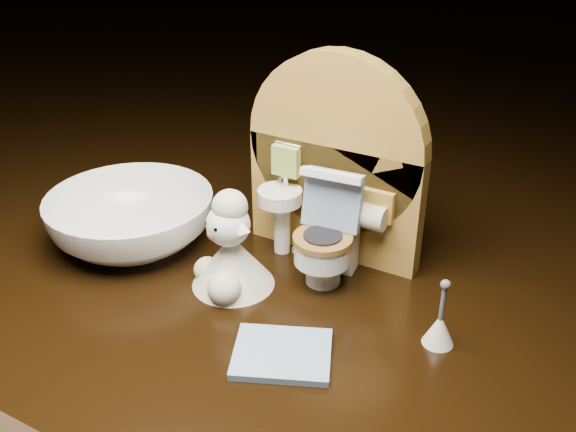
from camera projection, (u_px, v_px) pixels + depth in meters
name	position (u px, v px, depth m)	size (l,w,h in m)	color
backdrop_panel	(334.00, 171.00, 0.45)	(0.13, 0.05, 0.15)	#A87E31
toy_toilet	(328.00, 240.00, 0.44)	(0.04, 0.05, 0.08)	white
bath_mat	(282.00, 354.00, 0.38)	(0.06, 0.05, 0.00)	#7791B2
toilet_brush	(439.00, 327.00, 0.38)	(0.02, 0.02, 0.05)	white
plush_lamb	(230.00, 253.00, 0.43)	(0.06, 0.06, 0.07)	beige
ceramic_bowl	(131.00, 219.00, 0.48)	(0.12, 0.12, 0.04)	white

